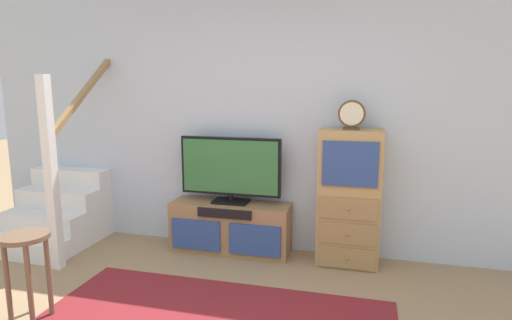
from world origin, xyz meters
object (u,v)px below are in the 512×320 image
object	(u,v)px
bar_stool_near	(26,256)
television	(230,168)
desk_clock	(352,115)
media_console	(230,227)
side_cabinet	(349,198)

from	to	relation	value
bar_stool_near	television	bearing A→B (deg)	58.41
desk_clock	bar_stool_near	size ratio (longest dim) A/B	0.41
television	bar_stool_near	xyz separation A→B (m)	(-1.01, -1.64, -0.38)
media_console	television	xyz separation A→B (m)	(-0.00, 0.02, 0.62)
side_cabinet	desk_clock	distance (m)	0.79
television	desk_clock	bearing A→B (deg)	-1.40
desk_clock	bar_stool_near	bearing A→B (deg)	-143.61
media_console	side_cabinet	world-z (taller)	side_cabinet
side_cabinet	bar_stool_near	xyz separation A→B (m)	(-2.19, -1.63, -0.15)
side_cabinet	desk_clock	world-z (taller)	desk_clock
television	side_cabinet	size ratio (longest dim) A/B	0.80
media_console	bar_stool_near	bearing A→B (deg)	-121.97
media_console	desk_clock	xyz separation A→B (m)	(1.18, -0.00, 1.18)
media_console	desk_clock	world-z (taller)	desk_clock
desk_clock	media_console	bearing A→B (deg)	179.76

